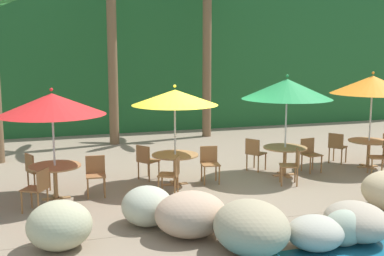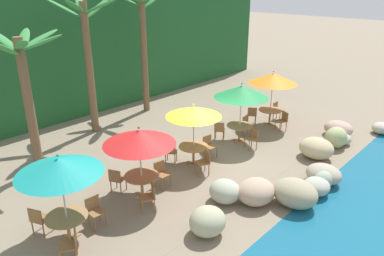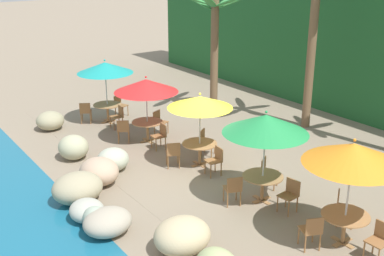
% 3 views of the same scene
% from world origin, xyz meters
% --- Properties ---
extents(ground_plane, '(120.00, 120.00, 0.00)m').
position_xyz_m(ground_plane, '(0.00, 0.00, 0.00)').
color(ground_plane, gray).
extents(terrace_deck, '(18.00, 5.20, 0.01)m').
position_xyz_m(terrace_deck, '(0.00, 0.00, 0.00)').
color(terrace_deck, gray).
rests_on(terrace_deck, ground).
extents(foliage_backdrop, '(28.00, 2.40, 6.00)m').
position_xyz_m(foliage_backdrop, '(0.00, 9.00, 3.00)').
color(foliage_backdrop, '#1E5628').
rests_on(foliage_backdrop, ground).
extents(rock_seawall, '(14.79, 2.88, 0.86)m').
position_xyz_m(rock_seawall, '(0.86, -3.17, 0.37)').
color(rock_seawall, '#AAB478').
rests_on(rock_seawall, ground).
extents(umbrella_teal, '(2.16, 2.16, 2.53)m').
position_xyz_m(umbrella_teal, '(-5.89, -0.29, 2.21)').
color(umbrella_teal, silver).
rests_on(umbrella_teal, ground).
extents(dining_table_teal, '(1.10, 1.10, 0.74)m').
position_xyz_m(dining_table_teal, '(-5.89, -0.29, 0.61)').
color(dining_table_teal, '#A37547').
rests_on(dining_table_teal, ground).
extents(chair_teal_seaward, '(0.45, 0.45, 0.87)m').
position_xyz_m(chair_teal_seaward, '(-5.03, -0.25, 0.51)').
color(chair_teal_seaward, olive).
rests_on(chair_teal_seaward, ground).
extents(chair_teal_inland, '(0.56, 0.55, 0.87)m').
position_xyz_m(chair_teal_inland, '(-6.30, 0.46, 0.51)').
color(chair_teal_inland, olive).
rests_on(chair_teal_inland, ground).
extents(chair_teal_left, '(0.58, 0.58, 0.87)m').
position_xyz_m(chair_teal_left, '(-6.24, -1.07, 0.51)').
color(chair_teal_left, olive).
rests_on(chair_teal_left, ground).
extents(umbrella_red, '(2.24, 2.24, 2.39)m').
position_xyz_m(umbrella_red, '(-3.16, -0.06, 2.05)').
color(umbrella_red, silver).
rests_on(umbrella_red, ground).
extents(dining_table_red, '(1.10, 1.10, 0.74)m').
position_xyz_m(dining_table_red, '(-3.16, -0.06, 0.61)').
color(dining_table_red, '#A37547').
rests_on(dining_table_red, ground).
extents(chair_red_seaward, '(0.46, 0.46, 0.87)m').
position_xyz_m(chair_red_seaward, '(-2.31, -0.05, 0.51)').
color(chair_red_seaward, olive).
rests_on(chair_red_seaward, ground).
extents(chair_red_inland, '(0.56, 0.56, 0.87)m').
position_xyz_m(chair_red_inland, '(-3.58, 0.68, 0.51)').
color(chair_red_inland, olive).
rests_on(chair_red_inland, ground).
extents(chair_red_left, '(0.58, 0.58, 0.87)m').
position_xyz_m(chair_red_left, '(-3.52, -0.84, 0.51)').
color(chair_red_left, olive).
rests_on(chair_red_left, ground).
extents(umbrella_yellow, '(2.01, 2.01, 2.38)m').
position_xyz_m(umbrella_yellow, '(-0.42, 0.22, 2.08)').
color(umbrella_yellow, silver).
rests_on(umbrella_yellow, ground).
extents(dining_table_yellow, '(1.10, 1.10, 0.74)m').
position_xyz_m(dining_table_yellow, '(-0.42, 0.22, 0.61)').
color(dining_table_yellow, '#A37547').
rests_on(dining_table_yellow, ground).
extents(chair_yellow_seaward, '(0.47, 0.48, 0.87)m').
position_xyz_m(chair_yellow_seaward, '(0.43, 0.20, 0.51)').
color(chair_yellow_seaward, olive).
rests_on(chair_yellow_seaward, ground).
extents(chair_yellow_inland, '(0.59, 0.59, 0.87)m').
position_xyz_m(chair_yellow_inland, '(-0.98, 0.87, 0.51)').
color(chair_yellow_inland, olive).
rests_on(chair_yellow_inland, ground).
extents(chair_yellow_left, '(0.57, 0.57, 0.87)m').
position_xyz_m(chair_yellow_left, '(-0.71, -0.58, 0.51)').
color(chair_yellow_left, olive).
rests_on(chair_yellow_left, ground).
extents(umbrella_green, '(2.26, 2.26, 2.57)m').
position_xyz_m(umbrella_green, '(2.46, 0.20, 2.21)').
color(umbrella_green, silver).
rests_on(umbrella_green, ground).
extents(dining_table_green, '(1.10, 1.10, 0.74)m').
position_xyz_m(dining_table_green, '(2.46, 0.20, 0.61)').
color(dining_table_green, '#A37547').
rests_on(dining_table_green, ground).
extents(chair_green_seaward, '(0.47, 0.47, 0.87)m').
position_xyz_m(chair_green_seaward, '(3.30, 0.39, 0.51)').
color(chair_green_seaward, olive).
rests_on(chair_green_seaward, ground).
extents(chair_green_inland, '(0.59, 0.58, 0.87)m').
position_xyz_m(chair_green_inland, '(1.94, 0.88, 0.51)').
color(chair_green_inland, olive).
rests_on(chair_green_inland, ground).
extents(chair_green_left, '(0.55, 0.55, 0.87)m').
position_xyz_m(chair_green_left, '(2.23, -0.62, 0.51)').
color(chair_green_left, olive).
rests_on(chair_green_left, ground).
extents(umbrella_orange, '(2.20, 2.20, 2.60)m').
position_xyz_m(umbrella_orange, '(5.07, 0.31, 2.25)').
color(umbrella_orange, silver).
rests_on(umbrella_orange, ground).
extents(dining_table_orange, '(1.10, 1.10, 0.74)m').
position_xyz_m(dining_table_orange, '(5.07, 0.31, 0.61)').
color(dining_table_orange, '#A37547').
rests_on(dining_table_orange, ground).
extents(chair_orange_seaward, '(0.43, 0.44, 0.87)m').
position_xyz_m(chair_orange_seaward, '(5.92, 0.43, 0.51)').
color(chair_orange_seaward, olive).
rests_on(chair_orange_seaward, ground).
extents(chair_orange_inland, '(0.59, 0.59, 0.87)m').
position_xyz_m(chair_orange_inland, '(4.50, 0.95, 0.51)').
color(chair_orange_inland, olive).
rests_on(chair_orange_inland, ground).
extents(chair_orange_left, '(0.56, 0.55, 0.87)m').
position_xyz_m(chair_orange_left, '(4.83, -0.50, 0.51)').
color(chair_orange_left, olive).
rests_on(chair_orange_left, ground).
extents(palm_tree_nearest, '(2.92, 3.01, 4.93)m').
position_xyz_m(palm_tree_nearest, '(-4.56, 4.00, 3.45)').
color(palm_tree_nearest, brown).
rests_on(palm_tree_nearest, ground).
extents(palm_tree_second, '(2.95, 3.08, 5.84)m').
position_xyz_m(palm_tree_second, '(-0.99, 5.76, 3.81)').
color(palm_tree_second, brown).
rests_on(palm_tree_second, ground).
extents(palm_tree_third, '(2.65, 2.88, 5.95)m').
position_xyz_m(palm_tree_third, '(2.49, 6.21, 3.84)').
color(palm_tree_third, brown).
rests_on(palm_tree_third, ground).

